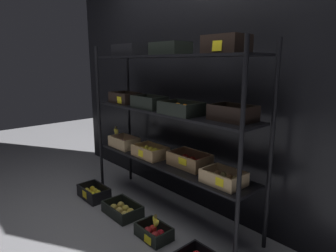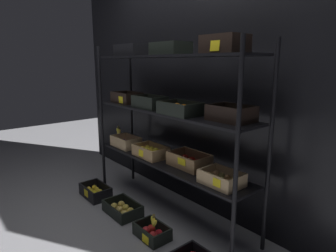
# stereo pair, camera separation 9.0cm
# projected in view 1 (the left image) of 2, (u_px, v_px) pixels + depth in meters

# --- Properties ---
(ground_plane) EXTENTS (10.00, 10.00, 0.00)m
(ground_plane) POSITION_uv_depth(u_px,v_px,m) (168.00, 212.00, 2.87)
(ground_plane) COLOR gray
(storefront_wall) EXTENTS (4.26, 0.12, 2.69)m
(storefront_wall) POSITION_uv_depth(u_px,v_px,m) (198.00, 73.00, 2.84)
(storefront_wall) COLOR black
(storefront_wall) RESTS_ON ground_plane
(display_rack) EXTENTS (1.98, 0.43, 1.65)m
(display_rack) POSITION_uv_depth(u_px,v_px,m) (168.00, 112.00, 2.66)
(display_rack) COLOR black
(display_rack) RESTS_ON ground_plane
(crate_ground_lemon) EXTENTS (0.37, 0.23, 0.13)m
(crate_ground_lemon) POSITION_uv_depth(u_px,v_px,m) (94.00, 193.00, 3.16)
(crate_ground_lemon) COLOR black
(crate_ground_lemon) RESTS_ON ground_plane
(crate_ground_apple_gold) EXTENTS (0.38, 0.25, 0.11)m
(crate_ground_apple_gold) POSITION_uv_depth(u_px,v_px,m) (122.00, 210.00, 2.82)
(crate_ground_apple_gold) COLOR black
(crate_ground_apple_gold) RESTS_ON ground_plane
(crate_ground_apple_red) EXTENTS (0.30, 0.21, 0.11)m
(crate_ground_apple_red) POSITION_uv_depth(u_px,v_px,m) (154.00, 233.00, 2.44)
(crate_ground_apple_red) COLOR black
(crate_ground_apple_red) RESTS_ON ground_plane
(banana_bunch_loose) EXTENTS (0.10, 0.03, 0.11)m
(banana_bunch_loose) POSITION_uv_depth(u_px,v_px,m) (156.00, 222.00, 2.39)
(banana_bunch_loose) COLOR brown
(banana_bunch_loose) RESTS_ON crate_ground_apple_red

